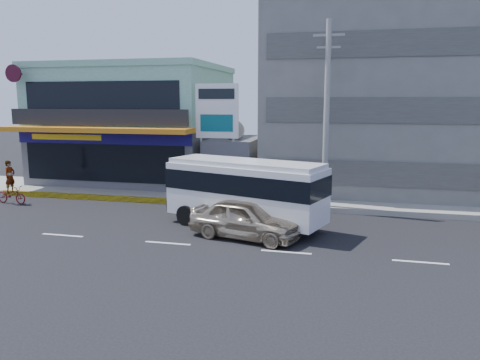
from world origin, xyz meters
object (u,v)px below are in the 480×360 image
Objects in this scene: satellite_dish at (233,138)px; billboard at (217,117)px; minibus at (245,188)px; utility_pole_near at (326,115)px; concrete_building at (396,84)px; sedan at (245,219)px; motorcycle_rider at (11,189)px; shop_building at (137,127)px.

satellite_dish is 0.22× the size of billboard.
billboard is 7.37m from minibus.
utility_pole_near is 1.26× the size of minibus.
concrete_building is 8.79m from utility_pole_near.
motorcycle_rider reaches higher than sedan.
billboard is (7.50, -4.75, 0.93)m from shop_building.
utility_pole_near is 3.97× the size of motorcycle_rider.
minibus is (-3.42, -4.16, -3.26)m from utility_pole_near.
satellite_dish is at bearing 108.42° from minibus.
utility_pole_near reaches higher than sedan.
shop_building is 18.28m from concrete_building.
utility_pole_near is (6.00, -3.60, 1.57)m from satellite_dish.
motorcycle_rider is (-11.76, -5.91, -2.74)m from satellite_dish.
shop_building is 1.24× the size of utility_pole_near.
billboard is 0.69× the size of utility_pole_near.
shop_building is 15.50m from utility_pole_near.
utility_pole_near is 2.02× the size of sedan.
minibus is (10.58, -10.71, -2.10)m from shop_building.
utility_pole_near reaches higher than satellite_dish.
shop_building is 2.50× the size of sedan.
utility_pole_near is at bearing -15.48° from billboard.
shop_building is at bearing 134.67° from minibus.
sedan is (3.00, -9.50, -2.73)m from satellite_dish.
shop_building reaches higher than motorcycle_rider.
shop_building is at bearing 159.79° from satellite_dish.
concrete_building is 1.60× the size of utility_pole_near.
minibus is 3.16× the size of motorcycle_rider.
minibus is 2.07m from sedan.
satellite_dish is 13.45m from motorcycle_rider.
satellite_dish reaches higher than sedan.
motorcycle_rider is at bearing -159.93° from billboard.
shop_building is at bearing 147.68° from billboard.
satellite_dish is at bearing -158.20° from concrete_building.
billboard is 2.74× the size of motorcycle_rider.
concrete_building is 16.41m from sedan.
concrete_building is 2.01× the size of minibus.
motorcycle_rider is (-11.26, -4.11, -4.10)m from billboard.
shop_building is at bearing 55.40° from sedan.
utility_pole_near is at bearing 50.64° from minibus.
concrete_building is at bearing 62.24° from utility_pole_near.
minibus is at bearing -7.34° from motorcycle_rider.
satellite_dish is 2.31m from billboard.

